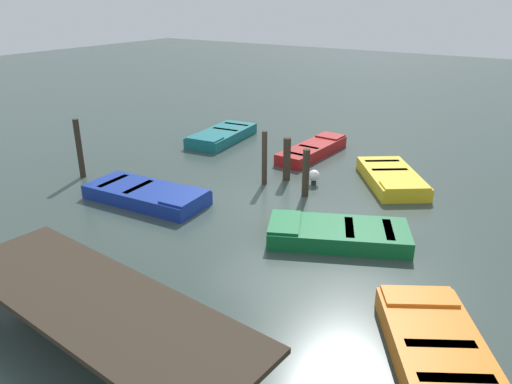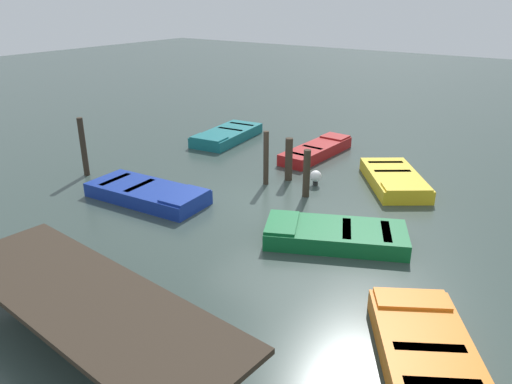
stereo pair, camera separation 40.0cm
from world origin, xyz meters
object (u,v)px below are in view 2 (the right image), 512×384
(marker_buoy, at_px, (316,177))
(rowboat_blue, at_px, (148,193))
(rowboat_red, at_px, (317,150))
(mooring_piling_center, at_px, (83,147))
(rowboat_green, at_px, (334,234))
(rowboat_yellow, at_px, (394,179))
(dock_segment, at_px, (87,302))
(mooring_piling_mid_left, at_px, (289,159))
(rowboat_orange, at_px, (425,347))
(mooring_piling_near_left, at_px, (266,158))
(mooring_piling_mid_right, at_px, (307,173))
(rowboat_teal, at_px, (227,135))

(marker_buoy, bearing_deg, rowboat_blue, 48.25)
(rowboat_red, bearing_deg, mooring_piling_center, 142.23)
(rowboat_green, bearing_deg, rowboat_yellow, -113.29)
(dock_segment, distance_m, marker_buoy, 8.79)
(dock_segment, relative_size, mooring_piling_mid_left, 4.65)
(rowboat_yellow, relative_size, rowboat_orange, 1.10)
(mooring_piling_near_left, bearing_deg, mooring_piling_mid_left, -119.14)
(rowboat_red, xyz_separation_m, mooring_piling_near_left, (-0.06, 3.45, 0.64))
(mooring_piling_near_left, xyz_separation_m, marker_buoy, (-1.33, -0.80, -0.57))
(rowboat_blue, xyz_separation_m, mooring_piling_mid_right, (-3.61, -2.85, 0.50))
(rowboat_green, distance_m, rowboat_yellow, 4.44)
(rowboat_teal, xyz_separation_m, mooring_piling_center, (1.26, 5.89, 0.74))
(mooring_piling_mid_left, bearing_deg, mooring_piling_near_left, 60.86)
(rowboat_red, distance_m, mooring_piling_mid_left, 2.82)
(mooring_piling_mid_right, bearing_deg, rowboat_blue, 38.35)
(dock_segment, xyz_separation_m, rowboat_green, (-1.73, -5.67, -0.64))
(rowboat_green, height_order, mooring_piling_mid_right, mooring_piling_mid_right)
(rowboat_red, bearing_deg, mooring_piling_near_left, -176.31)
(rowboat_teal, bearing_deg, mooring_piling_mid_right, 52.34)
(rowboat_red, xyz_separation_m, marker_buoy, (-1.39, 2.65, 0.07))
(rowboat_red, relative_size, marker_buoy, 7.53)
(rowboat_green, bearing_deg, rowboat_blue, -17.77)
(dock_segment, bearing_deg, mooring_piling_near_left, -72.71)
(rowboat_yellow, distance_m, marker_buoy, 2.44)
(rowboat_orange, xyz_separation_m, mooring_piling_center, (11.83, -2.39, 0.74))
(rowboat_red, distance_m, rowboat_teal, 4.00)
(dock_segment, xyz_separation_m, mooring_piling_mid_left, (1.38, -8.67, -0.16))
(mooring_piling_center, relative_size, mooring_piling_mid_left, 1.39)
(rowboat_yellow, height_order, mooring_piling_mid_left, mooring_piling_mid_left)
(rowboat_yellow, relative_size, mooring_piling_near_left, 2.00)
(rowboat_yellow, xyz_separation_m, marker_buoy, (2.03, 1.35, 0.07))
(rowboat_green, height_order, mooring_piling_center, mooring_piling_center)
(mooring_piling_mid_right, relative_size, marker_buoy, 2.98)
(rowboat_green, bearing_deg, rowboat_red, -83.35)
(dock_segment, bearing_deg, rowboat_red, -76.15)
(rowboat_green, relative_size, mooring_piling_near_left, 2.13)
(rowboat_blue, bearing_deg, mooring_piling_mid_left, 52.31)
(rowboat_blue, distance_m, rowboat_orange, 8.85)
(dock_segment, height_order, mooring_piling_near_left, mooring_piling_near_left)
(rowboat_blue, relative_size, mooring_piling_near_left, 2.16)
(dock_segment, xyz_separation_m, mooring_piling_mid_right, (0.25, -7.80, -0.14))
(rowboat_red, xyz_separation_m, mooring_piling_mid_left, (-0.45, 2.74, 0.48))
(rowboat_orange, xyz_separation_m, mooring_piling_near_left, (6.52, -5.09, 0.63))
(rowboat_yellow, xyz_separation_m, mooring_piling_mid_left, (2.97, 1.44, 0.48))
(mooring_piling_near_left, bearing_deg, rowboat_blue, 55.45)
(dock_segment, relative_size, mooring_piling_near_left, 3.78)
(dock_segment, height_order, rowboat_orange, dock_segment)
(mooring_piling_center, xyz_separation_m, mooring_piling_near_left, (-5.30, -2.69, -0.11))
(rowboat_teal, height_order, rowboat_orange, same)
(rowboat_orange, bearing_deg, mooring_piling_mid_right, 14.63)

